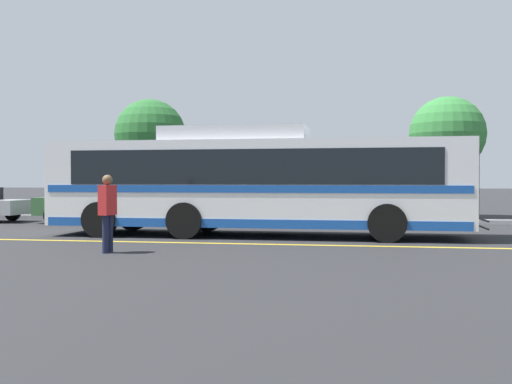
% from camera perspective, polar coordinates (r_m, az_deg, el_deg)
% --- Properties ---
extents(ground_plane, '(220.00, 220.00, 0.00)m').
position_cam_1_polar(ground_plane, '(17.44, 0.26, -4.14)').
color(ground_plane, '#262628').
extents(lane_strip_0, '(31.74, 0.20, 0.01)m').
position_cam_1_polar(lane_strip_0, '(15.09, -1.41, -4.95)').
color(lane_strip_0, gold).
rests_on(lane_strip_0, ground_plane).
extents(curb_strip, '(39.74, 0.36, 0.15)m').
position_cam_1_polar(curb_strip, '(23.30, 2.54, -2.64)').
color(curb_strip, '#99999E').
rests_on(curb_strip, ground_plane).
extents(transit_bus, '(12.08, 2.82, 3.12)m').
position_cam_1_polar(transit_bus, '(17.17, -0.07, 1.00)').
color(transit_bus, white).
rests_on(transit_bus, ground_plane).
extents(parked_car_1, '(4.37, 2.07, 1.43)m').
position_cam_1_polar(parked_car_1, '(23.23, -14.98, -1.07)').
color(parked_car_1, '#335B33').
rests_on(parked_car_1, ground_plane).
extents(parked_car_2, '(4.42, 2.12, 1.46)m').
position_cam_1_polar(parked_car_2, '(21.60, 0.96, -1.20)').
color(parked_car_2, black).
rests_on(parked_car_2, ground_plane).
extents(pedestrian_1, '(0.29, 0.45, 1.72)m').
position_cam_1_polar(pedestrian_1, '(13.54, -13.96, -1.53)').
color(pedestrian_1, '#191E38').
rests_on(pedestrian_1, ground_plane).
extents(tree_0, '(3.38, 3.38, 5.47)m').
position_cam_1_polar(tree_0, '(29.09, -10.05, 5.37)').
color(tree_0, '#513823').
rests_on(tree_0, ground_plane).
extents(tree_1, '(3.28, 3.28, 5.27)m').
position_cam_1_polar(tree_1, '(27.55, 17.76, 5.26)').
color(tree_1, '#513823').
rests_on(tree_1, ground_plane).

